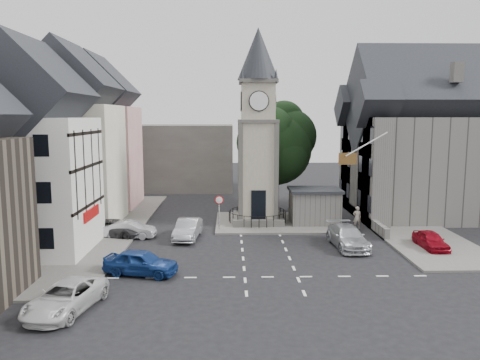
{
  "coord_description": "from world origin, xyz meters",
  "views": [
    {
      "loc": [
        -2.34,
        -31.11,
        9.13
      ],
      "look_at": [
        -1.55,
        5.0,
        4.16
      ],
      "focal_mm": 35.0,
      "sensor_mm": 36.0,
      "label": 1
    }
  ],
  "objects_px": {
    "stone_shelter": "(314,206)",
    "car_east_red": "(431,240)",
    "car_west_blue": "(141,262)",
    "clock_tower": "(258,128)",
    "pedestrian": "(357,218)"
  },
  "relations": [
    {
      "from": "stone_shelter",
      "to": "car_east_red",
      "type": "relative_size",
      "value": 1.17
    },
    {
      "from": "stone_shelter",
      "to": "car_east_red",
      "type": "height_order",
      "value": "stone_shelter"
    },
    {
      "from": "car_east_red",
      "to": "car_west_blue",
      "type": "bearing_deg",
      "value": -166.51
    },
    {
      "from": "clock_tower",
      "to": "car_west_blue",
      "type": "relative_size",
      "value": 3.78
    },
    {
      "from": "car_west_blue",
      "to": "pedestrian",
      "type": "relative_size",
      "value": 2.33
    },
    {
      "from": "car_east_red",
      "to": "pedestrian",
      "type": "bearing_deg",
      "value": 119.61
    },
    {
      "from": "stone_shelter",
      "to": "car_east_red",
      "type": "xyz_separation_m",
      "value": [
        6.7,
        -7.59,
        -0.92
      ]
    },
    {
      "from": "stone_shelter",
      "to": "car_west_blue",
      "type": "height_order",
      "value": "stone_shelter"
    },
    {
      "from": "car_west_blue",
      "to": "pedestrian",
      "type": "bearing_deg",
      "value": -41.38
    },
    {
      "from": "stone_shelter",
      "to": "pedestrian",
      "type": "distance_m",
      "value": 3.63
    },
    {
      "from": "clock_tower",
      "to": "pedestrian",
      "type": "distance_m",
      "value": 10.96
    },
    {
      "from": "car_east_red",
      "to": "pedestrian",
      "type": "xyz_separation_m",
      "value": [
        -3.5,
        5.98,
        0.3
      ]
    },
    {
      "from": "clock_tower",
      "to": "car_west_blue",
      "type": "xyz_separation_m",
      "value": [
        -7.5,
        -12.89,
        -7.39
      ]
    },
    {
      "from": "clock_tower",
      "to": "car_west_blue",
      "type": "bearing_deg",
      "value": -120.2
    },
    {
      "from": "stone_shelter",
      "to": "car_west_blue",
      "type": "xyz_separation_m",
      "value": [
        -12.3,
        -12.4,
        -0.81
      ]
    }
  ]
}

